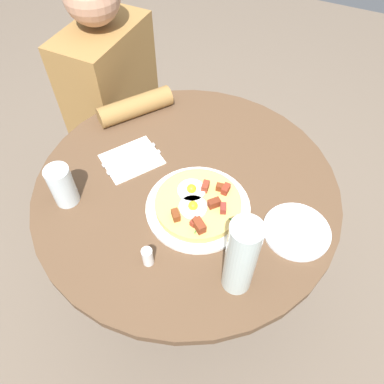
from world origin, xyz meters
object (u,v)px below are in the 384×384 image
pizza_plate (198,207)px  salt_shaker (148,257)px  fork (129,155)px  water_bottle (241,258)px  breakfast_pizza (198,203)px  person_seated (118,120)px  dining_table (187,218)px  knife (134,162)px  water_glass (62,186)px  bread_plate (297,231)px

pizza_plate → salt_shaker: 0.21m
fork → water_bottle: size_ratio=0.73×
breakfast_pizza → fork: size_ratio=1.33×
salt_shaker → pizza_plate: bearing=-12.1°
person_seated → breakfast_pizza: size_ratio=4.73×
dining_table → knife: knife is taller
salt_shaker → person_seated: bearing=40.3°
knife → water_bottle: bearing=95.1°
pizza_plate → breakfast_pizza: (-0.00, -0.00, 0.02)m
salt_shaker → knife: bearing=36.8°
breakfast_pizza → knife: breakfast_pizza is taller
water_glass → breakfast_pizza: bearing=-69.8°
salt_shaker → breakfast_pizza: bearing=-12.3°
water_bottle → bread_plate: bearing=-25.5°
water_bottle → salt_shaker: water_bottle is taller
breakfast_pizza → water_bottle: bearing=-132.1°
water_bottle → salt_shaker: 0.24m
pizza_plate → water_glass: 0.38m
breakfast_pizza → water_glass: 0.38m
person_seated → water_glass: (-0.57, -0.24, 0.31)m
breakfast_pizza → salt_shaker: 0.21m
dining_table → person_seated: (0.37, 0.52, -0.07)m
breakfast_pizza → water_bottle: size_ratio=0.98×
dining_table → knife: (0.01, 0.18, 0.19)m
dining_table → water_glass: bearing=124.5°
person_seated → water_bottle: (-0.60, -0.77, 0.37)m
knife → breakfast_pizza: bearing=107.5°
water_glass → person_seated: bearing=22.7°
bread_plate → fork: size_ratio=1.01×
bread_plate → person_seated: bearing=65.4°
water_bottle → water_glass: bearing=86.9°
breakfast_pizza → fork: (0.09, 0.28, -0.02)m
pizza_plate → breakfast_pizza: breakfast_pizza is taller
breakfast_pizza → knife: size_ratio=1.33×
dining_table → pizza_plate: bearing=-133.6°
knife → salt_shaker: 0.35m
pizza_plate → bread_plate: (0.04, -0.27, -0.00)m
knife → water_glass: bearing=6.9°
bread_plate → fork: bread_plate is taller
breakfast_pizza → fork: bearing=71.9°
dining_table → breakfast_pizza: (-0.07, -0.07, 0.21)m
dining_table → salt_shaker: (-0.27, -0.02, 0.21)m
fork → knife: size_ratio=1.00×
dining_table → fork: (0.03, 0.21, 0.19)m
person_seated → knife: person_seated is taller
person_seated → breakfast_pizza: bearing=-126.7°
person_seated → water_glass: 0.69m
person_seated → knife: 0.56m
dining_table → pizza_plate: size_ratio=3.08×
salt_shaker → water_glass: bearing=76.3°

